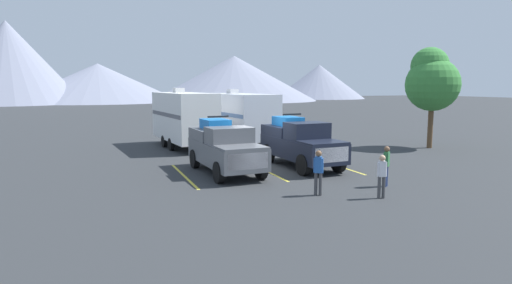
# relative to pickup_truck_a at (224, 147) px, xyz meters

# --- Properties ---
(ground_plane) EXTENTS (240.00, 240.00, 0.00)m
(ground_plane) POSITION_rel_pickup_truck_a_xyz_m (1.90, 0.39, -1.18)
(ground_plane) COLOR #2D3033
(pickup_truck_a) EXTENTS (2.35, 5.38, 2.54)m
(pickup_truck_a) POSITION_rel_pickup_truck_a_xyz_m (0.00, 0.00, 0.00)
(pickup_truck_a) COLOR #595B60
(pickup_truck_a) RESTS_ON ground
(pickup_truck_b) EXTENTS (2.32, 5.35, 2.55)m
(pickup_truck_b) POSITION_rel_pickup_truck_a_xyz_m (3.87, 0.09, 0.02)
(pickup_truck_b) COLOR black
(pickup_truck_b) RESTS_ON ground
(lot_stripe_a) EXTENTS (0.12, 5.50, 0.01)m
(lot_stripe_a) POSITION_rel_pickup_truck_a_xyz_m (-1.88, -0.10, -1.17)
(lot_stripe_a) COLOR gold
(lot_stripe_a) RESTS_ON ground
(lot_stripe_b) EXTENTS (0.12, 5.50, 0.01)m
(lot_stripe_b) POSITION_rel_pickup_truck_a_xyz_m (1.90, -0.10, -1.17)
(lot_stripe_b) COLOR gold
(lot_stripe_b) RESTS_ON ground
(lot_stripe_c) EXTENTS (0.12, 5.50, 0.01)m
(lot_stripe_c) POSITION_rel_pickup_truck_a_xyz_m (5.68, -0.10, -1.17)
(lot_stripe_c) COLOR gold
(lot_stripe_c) RESTS_ON ground
(camper_trailer_a) EXTENTS (3.03, 7.97, 3.78)m
(camper_trailer_a) POSITION_rel_pickup_truck_a_xyz_m (-0.07, 8.50, 0.82)
(camper_trailer_a) COLOR white
(camper_trailer_a) RESTS_ON ground
(camper_trailer_b) EXTENTS (3.27, 8.36, 3.69)m
(camper_trailer_b) POSITION_rel_pickup_truck_a_xyz_m (3.71, 8.75, 0.77)
(camper_trailer_b) COLOR silver
(camper_trailer_b) RESTS_ON ground
(person_a) EXTENTS (0.31, 0.30, 1.64)m
(person_a) POSITION_rel_pickup_truck_a_xyz_m (1.95, -5.20, -0.23)
(person_a) COLOR #3F3F42
(person_a) RESTS_ON ground
(person_b) EXTENTS (0.33, 0.24, 1.55)m
(person_b) POSITION_rel_pickup_truck_a_xyz_m (3.82, -6.37, -0.28)
(person_b) COLOR #3F3F42
(person_b) RESTS_ON ground
(person_c) EXTENTS (0.30, 0.29, 1.60)m
(person_c) POSITION_rel_pickup_truck_a_xyz_m (5.10, -4.95, -0.25)
(person_c) COLOR navy
(person_c) RESTS_ON ground
(tree_a) EXTENTS (3.32, 3.32, 6.32)m
(tree_a) POSITION_rel_pickup_truck_a_xyz_m (14.45, 2.88, 3.10)
(tree_a) COLOR brown
(tree_a) RESTS_ON ground
(mountain_ridge) EXTENTS (134.21, 46.05, 17.69)m
(mountain_ridge) POSITION_rel_pickup_truck_a_xyz_m (3.75, 91.24, 4.76)
(mountain_ridge) COLOR gray
(mountain_ridge) RESTS_ON ground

